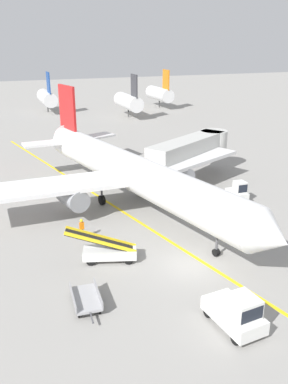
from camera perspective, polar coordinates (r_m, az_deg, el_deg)
name	(u,v)px	position (r m, az deg, el deg)	size (l,w,h in m)	color
ground_plane	(191,265)	(29.62, 6.47, -10.01)	(300.00, 300.00, 0.00)	gray
taxi_line_yellow	(161,236)	(33.53, 2.35, -6.06)	(0.30, 80.00, 0.01)	yellow
airliner	(129,171)	(38.50, -2.09, 2.96)	(27.98, 35.07, 10.10)	white
jet_bridge	(194,148)	(46.51, 6.97, 6.03)	(12.37, 8.59, 4.85)	beige
pushback_tug	(236,312)	(23.80, 12.68, -15.98)	(2.20, 3.75, 2.20)	silver
baggage_tug_near_wing	(238,192)	(41.25, 12.88, -0.01)	(1.37, 2.42, 2.10)	silver
belt_loader_forward_hold	(108,251)	(29.75, -5.02, -8.09)	(5.15, 2.74, 2.59)	silver
baggage_cart_loaded	(86,298)	(25.47, -8.05, -14.40)	(1.77, 3.81, 0.94)	#A5A5A8
ground_crew_marshaller	(82,228)	(33.01, -8.62, -4.99)	(0.36, 0.24, 1.70)	#26262D
distant_aircraft_mid_left	(47,97)	(94.08, -13.30, 12.65)	(3.00, 10.10, 8.80)	silver
distant_aircraft_mid_right	(128,101)	(85.63, -2.16, 12.45)	(3.00, 10.10, 8.80)	silver
distant_aircraft_far_right	(160,93)	(98.73, 2.19, 13.50)	(3.00, 10.10, 8.80)	silver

